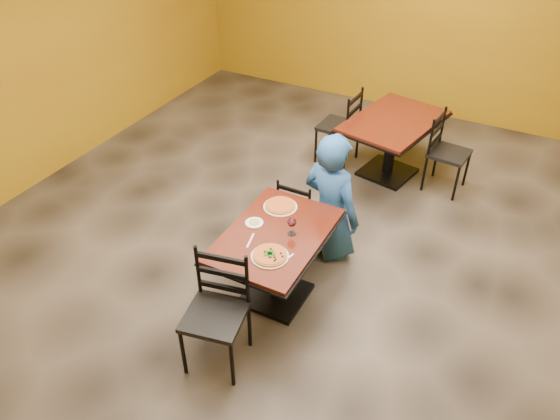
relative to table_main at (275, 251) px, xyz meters
The scene contains 19 objects.
floor 0.75m from the table_main, 90.00° to the left, with size 7.00×8.00×0.01m, color black.
wall_back 4.60m from the table_main, 90.00° to the left, with size 7.00×0.01×3.00m, color #A27F12.
wall_left 3.66m from the table_main, behind, with size 0.01×8.00×3.00m, color #A27F12.
table_main is the anchor object (origin of this frame).
table_second 2.56m from the table_main, 84.62° to the left, with size 1.14×1.47×0.75m.
chair_main_near 0.85m from the table_main, 95.55° to the right, with size 0.45×0.45×1.00m, color black, non-canonical shape.
chair_main_far 0.83m from the table_main, 100.03° to the left, with size 0.37×0.37×0.83m, color black, non-canonical shape.
chair_second_left 2.59m from the table_main, 100.21° to the left, with size 0.44×0.44×0.98m, color black, non-canonical shape.
chair_second_right 2.72m from the table_main, 69.78° to the left, with size 0.42×0.42×0.94m, color black, non-canonical shape.
diner 0.88m from the table_main, 79.19° to the left, with size 0.65×0.43×1.34m, color navy.
plate_main 0.36m from the table_main, 70.46° to the right, with size 0.31×0.31×0.01m, color white.
pizza_main 0.37m from the table_main, 70.46° to the right, with size 0.28×0.28×0.02m, color maroon.
plate_far 0.44m from the table_main, 111.21° to the left, with size 0.31×0.31×0.01m, color white.
pizza_far 0.44m from the table_main, 111.21° to the left, with size 0.28×0.28×0.02m, color orange.
side_plate 0.31m from the table_main, 169.67° to the left, with size 0.16×0.16×0.01m, color white.
dip 0.31m from the table_main, 169.67° to the left, with size 0.09×0.09×0.01m, color tan.
wine_glass 0.32m from the table_main, 26.47° to the left, with size 0.08×0.08×0.18m, color white, non-canonical shape.
fork 0.30m from the table_main, 128.43° to the right, with size 0.01×0.19×0.00m, color silver.
knife 0.40m from the table_main, 49.39° to the right, with size 0.01×0.21×0.00m, color silver.
Camera 1 is at (1.67, -3.62, 3.60)m, focal length 34.07 mm.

